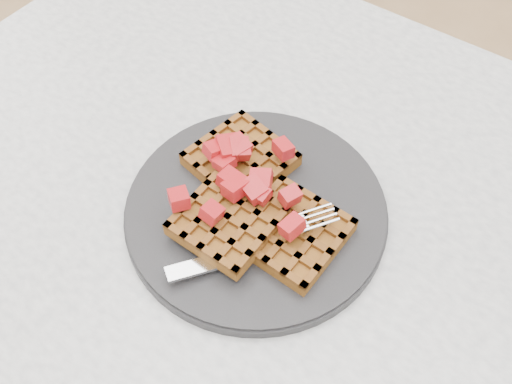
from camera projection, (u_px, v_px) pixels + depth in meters
table at (343, 336)px, 0.64m from camera, size 1.20×0.80×0.75m
plate at (256, 210)px, 0.59m from camera, size 0.27×0.27×0.02m
waffles at (254, 202)px, 0.57m from camera, size 0.20×0.17×0.03m
strawberry_pile at (256, 183)px, 0.55m from camera, size 0.15×0.15×0.02m
fork at (265, 245)px, 0.54m from camera, size 0.12×0.16×0.02m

